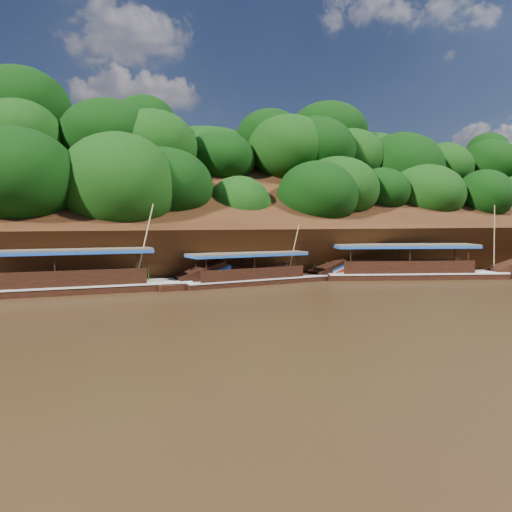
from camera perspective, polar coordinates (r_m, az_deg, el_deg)
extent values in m
plane|color=black|center=(26.86, 4.90, -5.29)|extent=(160.00, 160.00, 0.00)
cube|color=black|center=(41.42, -5.11, 2.88)|extent=(120.00, 16.12, 13.64)
cube|color=black|center=(51.25, -8.33, -0.83)|extent=(120.00, 24.00, 12.00)
ellipsoid|color=#0E3B09|center=(39.11, -13.14, 2.72)|extent=(18.00, 8.00, 6.40)
ellipsoid|color=#0E3B09|center=(48.39, -7.59, 9.80)|extent=(24.00, 11.00, 8.40)
ellipsoid|color=#0E3B09|center=(52.44, 21.43, 2.76)|extent=(18.00, 8.00, 6.00)
ellipsoid|color=#0E3B09|center=(64.93, 23.46, 7.69)|extent=(22.00, 10.00, 8.00)
cube|color=black|center=(39.35, 17.73, -2.47)|extent=(13.56, 6.25, 0.95)
cube|color=silver|center=(39.30, 17.74, -1.82)|extent=(13.58, 6.32, 0.11)
cube|color=black|center=(42.72, 27.21, -1.23)|extent=(3.55, 2.61, 1.84)
cube|color=brown|center=(38.83, 16.66, 1.22)|extent=(10.87, 5.71, 0.13)
cube|color=#1A4DAC|center=(38.84, 16.66, 1.04)|extent=(10.87, 5.71, 0.19)
cylinder|color=tan|center=(41.21, 25.58, 1.84)|extent=(1.29, 1.05, 4.92)
cube|color=black|center=(34.41, 0.07, -3.20)|extent=(10.80, 3.25, 0.80)
cube|color=silver|center=(34.36, 0.07, -2.57)|extent=(10.81, 3.31, 0.09)
cube|color=black|center=(37.59, 8.08, -1.67)|extent=(2.69, 1.76, 1.50)
cube|color=#1A4DAC|center=(37.97, 8.88, -1.21)|extent=(1.49, 1.67, 0.55)
cube|color=red|center=(38.00, 8.88, -1.67)|extent=(1.49, 1.67, 0.55)
cube|color=brown|center=(33.88, -0.91, 0.32)|extent=(8.55, 3.25, 0.11)
cube|color=#1A4DAC|center=(33.89, -0.91, 0.14)|extent=(8.55, 3.25, 0.16)
cylinder|color=tan|center=(35.12, 4.29, 0.61)|extent=(0.54, 0.79, 3.61)
cube|color=black|center=(32.10, -20.32, -3.99)|extent=(14.38, 2.50, 0.98)
cube|color=silver|center=(32.04, -20.34, -3.16)|extent=(14.38, 2.58, 0.11)
cube|color=black|center=(33.15, -6.24, -2.18)|extent=(3.39, 1.82, 1.93)
cube|color=#1A4DAC|center=(33.36, -4.76, -1.57)|extent=(1.78, 1.88, 0.72)
cube|color=red|center=(33.40, -4.75, -2.20)|extent=(1.78, 1.88, 0.72)
cube|color=brown|center=(31.84, -22.05, 0.64)|extent=(11.27, 2.84, 0.13)
cube|color=#1A4DAC|center=(31.85, -22.04, 0.41)|extent=(11.27, 2.84, 0.20)
cylinder|color=tan|center=(31.99, -12.62, 1.50)|extent=(1.28, 0.37, 4.85)
cone|color=#295916|center=(33.54, -22.40, -1.97)|extent=(1.50, 1.50, 2.02)
cone|color=#295916|center=(33.24, -13.30, -2.12)|extent=(1.50, 1.50, 1.67)
cone|color=#295916|center=(36.00, 0.56, -1.54)|extent=(1.50, 1.50, 1.67)
cone|color=#295916|center=(38.23, 6.91, -0.81)|extent=(1.50, 1.50, 2.24)
cone|color=#295916|center=(41.58, 14.37, -0.94)|extent=(1.50, 1.50, 1.63)
cone|color=#295916|center=(45.83, 20.91, -0.68)|extent=(1.50, 1.50, 1.54)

